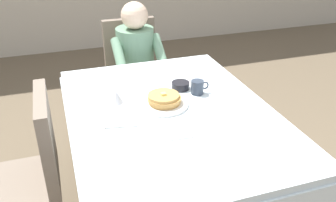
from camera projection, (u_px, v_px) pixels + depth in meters
dining_table_main at (171, 124)px, 2.05m from camera, size 1.12×1.52×0.74m
chair_diner at (133, 68)px, 3.11m from camera, size 0.44×0.45×0.93m
diner_person at (137, 59)px, 2.91m from camera, size 0.40×0.43×1.12m
chair_left_side at (32, 168)px, 1.90m from camera, size 0.45×0.44×0.93m
plate_breakfast at (163, 104)px, 2.06m from camera, size 0.28×0.28×0.02m
breakfast_stack at (164, 99)px, 2.04m from camera, size 0.19×0.19×0.06m
cup_coffee at (198, 87)px, 2.18m from camera, size 0.11×0.08×0.08m
bowl_butter at (181, 85)px, 2.25m from camera, size 0.11×0.11×0.04m
syrup_pitcher at (116, 97)px, 2.07m from camera, size 0.08×0.08×0.07m
fork_left_of_plate at (132, 112)px, 1.99m from camera, size 0.02×0.18×0.00m
knife_right_of_plate at (196, 102)px, 2.09m from camera, size 0.02×0.20×0.00m
spoon_near_edge at (179, 139)px, 1.76m from camera, size 0.15×0.03×0.00m
napkin_folded at (121, 121)px, 1.90m from camera, size 0.19×0.15×0.01m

